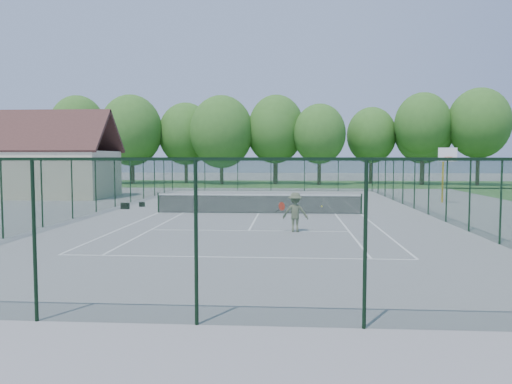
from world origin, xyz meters
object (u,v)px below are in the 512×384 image
basketball_goal (445,164)px  tennis_player (295,212)px  tennis_net (258,203)px  sports_bag_a (125,206)px

basketball_goal → tennis_player: (-9.98, -13.32, -1.76)m
tennis_net → tennis_player: bearing=-73.7°
sports_bag_a → tennis_player: (9.87, -8.32, 0.62)m
tennis_player → basketball_goal: bearing=53.1°
tennis_net → tennis_player: 6.82m
tennis_net → basketball_goal: basketball_goal is taller
sports_bag_a → tennis_player: size_ratio=0.22×
basketball_goal → tennis_player: bearing=-126.9°
sports_bag_a → tennis_player: bearing=-21.5°
tennis_net → tennis_player: (1.91, -6.54, 0.23)m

